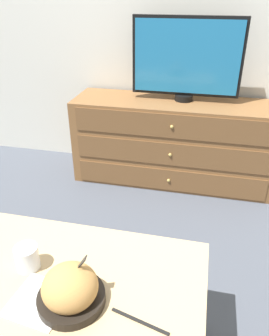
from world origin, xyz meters
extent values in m
plane|color=#474C56|center=(0.00, 0.00, 0.00)|extent=(12.00, 12.00, 0.00)
cube|color=brown|center=(0.12, -0.24, 0.31)|extent=(1.48, 0.42, 0.63)
cube|color=brown|center=(0.12, -0.46, 0.10)|extent=(1.37, 0.01, 0.17)
sphere|color=tan|center=(0.12, -0.46, 0.10)|extent=(0.02, 0.02, 0.02)
cube|color=brown|center=(0.12, -0.46, 0.31)|extent=(1.37, 0.01, 0.17)
sphere|color=tan|center=(0.12, -0.46, 0.31)|extent=(0.02, 0.02, 0.02)
cube|color=brown|center=(0.12, -0.46, 0.52)|extent=(1.37, 0.01, 0.17)
sphere|color=tan|center=(0.12, -0.46, 0.52)|extent=(0.02, 0.02, 0.02)
cylinder|color=black|center=(0.16, -0.20, 0.65)|extent=(0.13, 0.13, 0.04)
cube|color=black|center=(0.16, -0.19, 0.93)|extent=(0.74, 0.04, 0.51)
cube|color=#1E6B9E|center=(0.16, -0.22, 0.93)|extent=(0.70, 0.01, 0.47)
cube|color=tan|center=(-0.08, -1.74, 0.43)|extent=(0.95, 0.55, 0.02)
cylinder|color=tan|center=(-0.52, -1.50, 0.21)|extent=(0.04, 0.04, 0.42)
cylinder|color=tan|center=(0.36, -1.50, 0.21)|extent=(0.04, 0.04, 0.42)
cylinder|color=black|center=(-0.04, -1.85, 0.46)|extent=(0.22, 0.22, 0.03)
ellipsoid|color=tan|center=(-0.04, -1.85, 0.51)|extent=(0.18, 0.18, 0.14)
cube|color=black|center=(-0.04, -1.82, 0.53)|extent=(0.09, 0.02, 0.13)
cube|color=black|center=(0.00, -1.81, 0.60)|extent=(0.03, 0.03, 0.03)
cylinder|color=beige|center=(-0.25, -1.74, 0.47)|extent=(0.08, 0.08, 0.06)
cylinder|color=white|center=(-0.25, -1.74, 0.49)|extent=(0.09, 0.09, 0.09)
cube|color=white|center=(-0.14, -1.87, 0.44)|extent=(0.20, 0.20, 0.00)
cube|color=black|center=(0.19, -1.87, 0.44)|extent=(0.19, 0.06, 0.01)
camera|label=1|loc=(0.32, -2.51, 1.35)|focal=35.00mm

